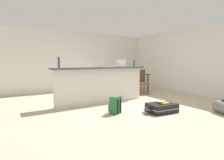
{
  "coord_description": "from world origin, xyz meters",
  "views": [
    {
      "loc": [
        -3.06,
        -4.44,
        1.26
      ],
      "look_at": [
        -0.29,
        0.11,
        0.7
      ],
      "focal_mm": 28.86,
      "sensor_mm": 36.0,
      "label": 1
    }
  ],
  "objects_px": {
    "grocery_bag": "(121,63)",
    "dining_table": "(133,76)",
    "bottle_blue": "(59,62)",
    "backpack_green": "(115,105)",
    "dining_chair_near_partition": "(142,81)",
    "bottle_clear": "(101,63)",
    "bottle_green": "(134,63)",
    "book_stack": "(163,102)",
    "suitcase_flat_black": "(162,108)"
  },
  "relations": [
    {
      "from": "dining_table",
      "to": "backpack_green",
      "type": "relative_size",
      "value": 2.62
    },
    {
      "from": "dining_chair_near_partition",
      "to": "bottle_green",
      "type": "bearing_deg",
      "value": -145.65
    },
    {
      "from": "backpack_green",
      "to": "bottle_blue",
      "type": "bearing_deg",
      "value": 129.15
    },
    {
      "from": "dining_table",
      "to": "dining_chair_near_partition",
      "type": "xyz_separation_m",
      "value": [
        -0.02,
        -0.54,
        -0.13
      ]
    },
    {
      "from": "bottle_clear",
      "to": "bottle_green",
      "type": "height_order",
      "value": "bottle_clear"
    },
    {
      "from": "bottle_blue",
      "to": "dining_chair_near_partition",
      "type": "height_order",
      "value": "bottle_blue"
    },
    {
      "from": "dining_table",
      "to": "book_stack",
      "type": "distance_m",
      "value": 2.99
    },
    {
      "from": "grocery_bag",
      "to": "dining_chair_near_partition",
      "type": "xyz_separation_m",
      "value": [
        1.32,
        0.52,
        -0.68
      ]
    },
    {
      "from": "bottle_clear",
      "to": "backpack_green",
      "type": "height_order",
      "value": "bottle_clear"
    },
    {
      "from": "grocery_bag",
      "to": "suitcase_flat_black",
      "type": "height_order",
      "value": "grocery_bag"
    },
    {
      "from": "grocery_bag",
      "to": "dining_chair_near_partition",
      "type": "relative_size",
      "value": 0.28
    },
    {
      "from": "bottle_blue",
      "to": "suitcase_flat_black",
      "type": "distance_m",
      "value": 2.9
    },
    {
      "from": "suitcase_flat_black",
      "to": "book_stack",
      "type": "xyz_separation_m",
      "value": [
        0.03,
        -0.01,
        0.14
      ]
    },
    {
      "from": "bottle_green",
      "to": "suitcase_flat_black",
      "type": "bearing_deg",
      "value": -104.16
    },
    {
      "from": "dining_table",
      "to": "grocery_bag",
      "type": "bearing_deg",
      "value": -141.71
    },
    {
      "from": "grocery_bag",
      "to": "backpack_green",
      "type": "height_order",
      "value": "grocery_bag"
    },
    {
      "from": "bottle_blue",
      "to": "grocery_bag",
      "type": "height_order",
      "value": "bottle_blue"
    },
    {
      "from": "dining_chair_near_partition",
      "to": "book_stack",
      "type": "distance_m",
      "value": 2.49
    },
    {
      "from": "book_stack",
      "to": "backpack_green",
      "type": "bearing_deg",
      "value": 154.1
    },
    {
      "from": "bottle_green",
      "to": "book_stack",
      "type": "distance_m",
      "value": 1.93
    },
    {
      "from": "bottle_clear",
      "to": "dining_chair_near_partition",
      "type": "relative_size",
      "value": 0.27
    },
    {
      "from": "dining_chair_near_partition",
      "to": "book_stack",
      "type": "bearing_deg",
      "value": -118.3
    },
    {
      "from": "grocery_bag",
      "to": "book_stack",
      "type": "distance_m",
      "value": 1.92
    },
    {
      "from": "bottle_green",
      "to": "dining_chair_near_partition",
      "type": "relative_size",
      "value": 0.22
    },
    {
      "from": "bottle_clear",
      "to": "book_stack",
      "type": "height_order",
      "value": "bottle_clear"
    },
    {
      "from": "grocery_bag",
      "to": "book_stack",
      "type": "height_order",
      "value": "grocery_bag"
    },
    {
      "from": "grocery_bag",
      "to": "dining_table",
      "type": "bearing_deg",
      "value": 38.29
    },
    {
      "from": "bottle_clear",
      "to": "book_stack",
      "type": "bearing_deg",
      "value": -65.08
    },
    {
      "from": "dining_table",
      "to": "suitcase_flat_black",
      "type": "xyz_separation_m",
      "value": [
        -1.22,
        -2.71,
        -0.54
      ]
    },
    {
      "from": "bottle_green",
      "to": "backpack_green",
      "type": "height_order",
      "value": "bottle_green"
    },
    {
      "from": "suitcase_flat_black",
      "to": "bottle_clear",
      "type": "bearing_deg",
      "value": 114.21
    },
    {
      "from": "backpack_green",
      "to": "bottle_clear",
      "type": "bearing_deg",
      "value": 77.59
    },
    {
      "from": "suitcase_flat_black",
      "to": "book_stack",
      "type": "distance_m",
      "value": 0.14
    },
    {
      "from": "bottle_clear",
      "to": "bottle_green",
      "type": "relative_size",
      "value": 1.24
    },
    {
      "from": "backpack_green",
      "to": "grocery_bag",
      "type": "bearing_deg",
      "value": 51.03
    },
    {
      "from": "dining_table",
      "to": "dining_chair_near_partition",
      "type": "height_order",
      "value": "dining_chair_near_partition"
    },
    {
      "from": "bottle_green",
      "to": "dining_chair_near_partition",
      "type": "height_order",
      "value": "bottle_green"
    },
    {
      "from": "book_stack",
      "to": "grocery_bag",
      "type": "bearing_deg",
      "value": 95.0
    },
    {
      "from": "grocery_bag",
      "to": "book_stack",
      "type": "bearing_deg",
      "value": -85.0
    },
    {
      "from": "bottle_blue",
      "to": "grocery_bag",
      "type": "distance_m",
      "value": 1.92
    },
    {
      "from": "grocery_bag",
      "to": "dining_chair_near_partition",
      "type": "height_order",
      "value": "grocery_bag"
    },
    {
      "from": "suitcase_flat_black",
      "to": "backpack_green",
      "type": "xyz_separation_m",
      "value": [
        -1.04,
        0.51,
        0.09
      ]
    },
    {
      "from": "bottle_blue",
      "to": "grocery_bag",
      "type": "relative_size",
      "value": 1.08
    },
    {
      "from": "grocery_bag",
      "to": "dining_table",
      "type": "relative_size",
      "value": 0.24
    },
    {
      "from": "bottle_blue",
      "to": "book_stack",
      "type": "bearing_deg",
      "value": -40.17
    },
    {
      "from": "dining_table",
      "to": "dining_chair_near_partition",
      "type": "bearing_deg",
      "value": -91.96
    },
    {
      "from": "suitcase_flat_black",
      "to": "backpack_green",
      "type": "distance_m",
      "value": 1.16
    },
    {
      "from": "bottle_green",
      "to": "dining_table",
      "type": "distance_m",
      "value": 1.46
    },
    {
      "from": "bottle_green",
      "to": "grocery_bag",
      "type": "height_order",
      "value": "grocery_bag"
    },
    {
      "from": "bottle_blue",
      "to": "backpack_green",
      "type": "height_order",
      "value": "bottle_blue"
    }
  ]
}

